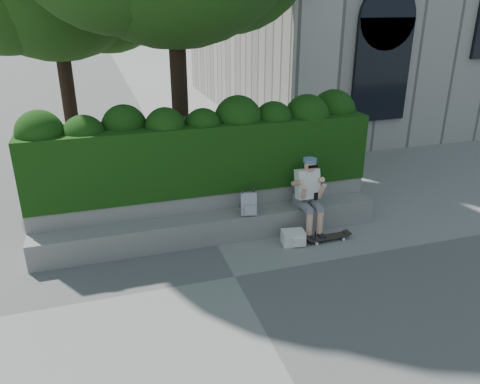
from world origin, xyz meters
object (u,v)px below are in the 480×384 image
object	(u,v)px
backpack_plaid	(249,204)
backpack_ground	(293,237)
person	(308,193)
skateboard	(328,237)

from	to	relation	value
backpack_plaid	backpack_ground	world-z (taller)	backpack_plaid
person	skateboard	distance (m)	0.85
person	skateboard	xyz separation A→B (m)	(0.21, -0.45, -0.69)
person	backpack_ground	distance (m)	0.85
skateboard	backpack_ground	bearing A→B (deg)	172.22
person	skateboard	size ratio (longest dim) A/B	1.84
person	backpack_plaid	world-z (taller)	person
skateboard	person	bearing A→B (deg)	113.35
skateboard	backpack_ground	xyz separation A→B (m)	(-0.63, 0.07, 0.06)
person	backpack_plaid	xyz separation A→B (m)	(-1.08, 0.08, -0.10)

